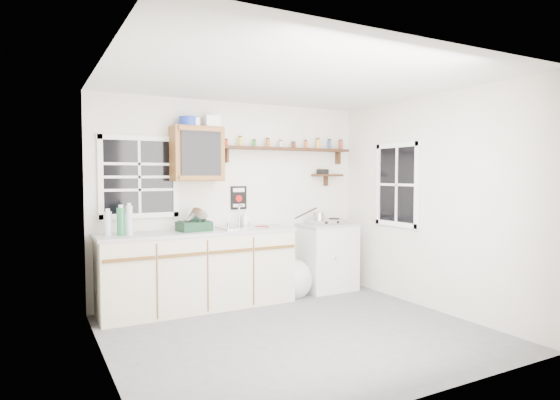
{
  "coord_description": "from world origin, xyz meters",
  "views": [
    {
      "loc": [
        -2.34,
        -3.96,
        1.57
      ],
      "look_at": [
        0.1,
        0.55,
        1.3
      ],
      "focal_mm": 30.0,
      "sensor_mm": 36.0,
      "label": 1
    }
  ],
  "objects_px": {
    "right_cabinet": "(327,257)",
    "hotplate": "(326,221)",
    "spice_shelf": "(288,149)",
    "main_cabinet": "(199,269)",
    "upper_cabinet": "(197,154)",
    "dish_rack": "(195,223)"
  },
  "relations": [
    {
      "from": "right_cabinet",
      "to": "hotplate",
      "type": "xyz_separation_m",
      "value": [
        -0.03,
        -0.02,
        0.49
      ]
    },
    {
      "from": "right_cabinet",
      "to": "spice_shelf",
      "type": "relative_size",
      "value": 0.48
    },
    {
      "from": "right_cabinet",
      "to": "main_cabinet",
      "type": "bearing_deg",
      "value": -179.21
    },
    {
      "from": "main_cabinet",
      "to": "spice_shelf",
      "type": "xyz_separation_m",
      "value": [
        1.33,
        0.21,
        1.47
      ]
    },
    {
      "from": "main_cabinet",
      "to": "upper_cabinet",
      "type": "relative_size",
      "value": 3.55
    },
    {
      "from": "spice_shelf",
      "to": "hotplate",
      "type": "relative_size",
      "value": 3.67
    },
    {
      "from": "spice_shelf",
      "to": "upper_cabinet",
      "type": "bearing_deg",
      "value": -176.94
    },
    {
      "from": "main_cabinet",
      "to": "dish_rack",
      "type": "xyz_separation_m",
      "value": [
        -0.04,
        -0.0,
        0.55
      ]
    },
    {
      "from": "main_cabinet",
      "to": "hotplate",
      "type": "xyz_separation_m",
      "value": [
        1.81,
        0.01,
        0.48
      ]
    },
    {
      "from": "spice_shelf",
      "to": "dish_rack",
      "type": "distance_m",
      "value": 1.67
    },
    {
      "from": "upper_cabinet",
      "to": "hotplate",
      "type": "bearing_deg",
      "value": -4.46
    },
    {
      "from": "main_cabinet",
      "to": "upper_cabinet",
      "type": "height_order",
      "value": "upper_cabinet"
    },
    {
      "from": "right_cabinet",
      "to": "spice_shelf",
      "type": "xyz_separation_m",
      "value": [
        -0.5,
        0.19,
        1.47
      ]
    },
    {
      "from": "right_cabinet",
      "to": "upper_cabinet",
      "type": "distance_m",
      "value": 2.26
    },
    {
      "from": "upper_cabinet",
      "to": "spice_shelf",
      "type": "height_order",
      "value": "upper_cabinet"
    },
    {
      "from": "main_cabinet",
      "to": "hotplate",
      "type": "bearing_deg",
      "value": 0.17
    },
    {
      "from": "main_cabinet",
      "to": "right_cabinet",
      "type": "distance_m",
      "value": 1.84
    },
    {
      "from": "right_cabinet",
      "to": "upper_cabinet",
      "type": "xyz_separation_m",
      "value": [
        -1.8,
        0.12,
        1.37
      ]
    },
    {
      "from": "upper_cabinet",
      "to": "spice_shelf",
      "type": "xyz_separation_m",
      "value": [
        1.3,
        0.07,
        0.1
      ]
    },
    {
      "from": "main_cabinet",
      "to": "dish_rack",
      "type": "relative_size",
      "value": 5.91
    },
    {
      "from": "hotplate",
      "to": "upper_cabinet",
      "type": "bearing_deg",
      "value": 179.09
    },
    {
      "from": "spice_shelf",
      "to": "main_cabinet",
      "type": "bearing_deg",
      "value": -170.9
    }
  ]
}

